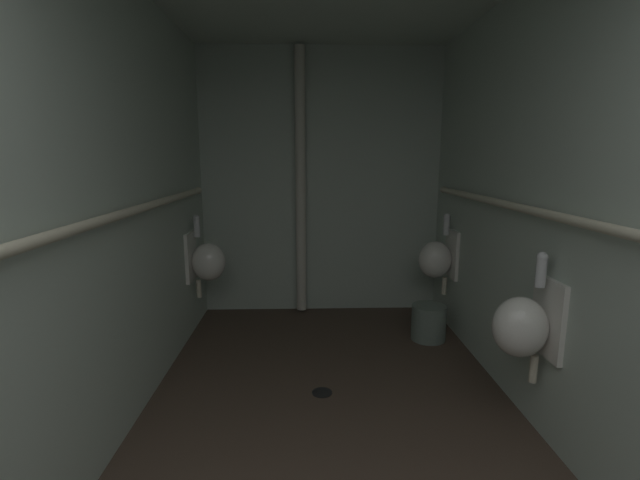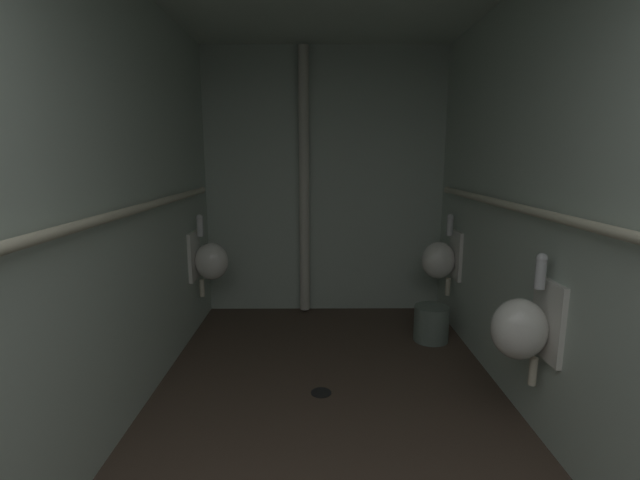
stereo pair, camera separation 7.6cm
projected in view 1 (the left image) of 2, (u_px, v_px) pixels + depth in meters
The scene contains 12 objects.
floor at pixel (334, 447), 2.51m from camera, with size 2.51×4.57×0.08m, color #47382D.
wall_left at pixel (93, 210), 2.22m from camera, with size 0.06×4.57×2.64m, color #B1C1B3.
wall_right at pixel (571, 209), 2.30m from camera, with size 0.06×4.57×2.64m, color #B1C1B3.
wall_back at pixel (321, 183), 4.48m from camera, with size 2.51×0.06×2.64m, color #B1C1B3.
urinal_left_mid at pixel (206, 261), 3.96m from camera, with size 0.32×0.30×0.76m.
urinal_right_mid at pixel (524, 325), 2.44m from camera, with size 0.32×0.30×0.76m.
urinal_right_far at pixel (437, 258), 4.05m from camera, with size 0.32×0.30×0.76m.
supply_pipe_left at pixel (108, 219), 2.20m from camera, with size 0.06×3.81×0.06m.
supply_pipe_right at pixel (551, 215), 2.32m from camera, with size 0.06×3.75×0.06m.
standpipe_back_wall at pixel (301, 184), 4.36m from camera, with size 0.10×0.10×2.59m, color beige.
floor_drain at pixel (322, 392), 3.01m from camera, with size 0.14×0.14×0.01m, color black.
waste_bin at pixel (429, 322), 3.87m from camera, with size 0.30×0.30×0.31m, color slate.
Camera 1 is at (-0.15, -0.02, 1.58)m, focal length 24.83 mm.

